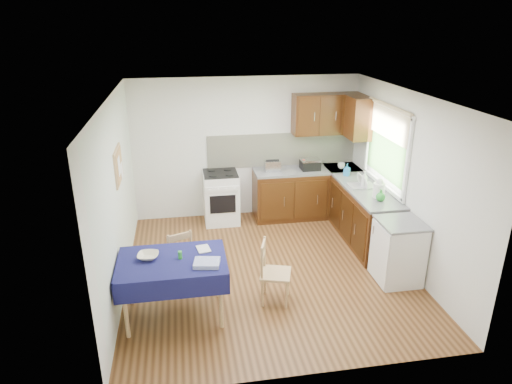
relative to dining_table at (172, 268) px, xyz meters
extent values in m
plane|color=#4B2C14|center=(1.33, 0.86, -0.67)|extent=(4.20, 4.20, 0.00)
cube|color=white|center=(1.33, 0.86, 1.83)|extent=(4.00, 4.20, 0.02)
cube|color=silver|center=(1.33, 2.96, 0.58)|extent=(4.00, 0.02, 2.50)
cube|color=silver|center=(1.33, -1.24, 0.58)|extent=(4.00, 0.02, 2.50)
cube|color=silver|center=(-0.67, 0.86, 0.58)|extent=(0.02, 4.20, 2.50)
cube|color=silver|center=(3.33, 0.86, 0.58)|extent=(0.02, 4.20, 2.50)
cube|color=black|center=(2.38, 2.66, -0.24)|extent=(1.90, 0.60, 0.86)
cube|color=black|center=(3.03, 1.51, -0.24)|extent=(0.60, 1.70, 0.86)
cube|color=slate|center=(2.38, 2.66, 0.21)|extent=(1.90, 0.60, 0.04)
cube|color=slate|center=(3.03, 1.51, 0.21)|extent=(0.60, 1.70, 0.04)
cube|color=slate|center=(3.03, 2.66, 0.21)|extent=(0.60, 0.60, 0.04)
cube|color=beige|center=(1.98, 2.94, 0.53)|extent=(2.70, 0.02, 0.60)
cube|color=black|center=(2.73, 2.78, 1.18)|extent=(1.20, 0.35, 0.70)
cube|color=black|center=(3.15, 2.36, 1.18)|extent=(0.35, 0.50, 0.70)
cube|color=white|center=(0.83, 2.66, -0.22)|extent=(0.60, 0.60, 0.90)
cube|color=black|center=(0.83, 2.66, 0.24)|extent=(0.58, 0.58, 0.02)
cube|color=black|center=(0.83, 2.35, -0.22)|extent=(0.44, 0.01, 0.32)
cube|color=#305724|center=(3.31, 1.56, 0.83)|extent=(0.01, 1.40, 0.85)
cube|color=white|center=(3.30, 1.56, 1.48)|extent=(0.04, 1.48, 0.06)
cube|color=white|center=(3.30, 1.56, 0.28)|extent=(0.04, 1.48, 0.06)
cube|color=tan|center=(3.28, 1.56, 1.26)|extent=(0.02, 1.36, 0.44)
cube|color=white|center=(3.03, 0.31, -0.24)|extent=(0.55, 0.58, 0.85)
cube|color=slate|center=(3.03, 0.31, 0.20)|extent=(0.58, 0.60, 0.03)
cube|color=#A78553|center=(-0.65, 1.16, 0.93)|extent=(0.02, 0.62, 0.47)
cube|color=#AE7949|center=(-0.63, 1.16, 0.93)|extent=(0.01, 0.56, 0.41)
cube|color=white|center=(-0.62, 1.08, 0.95)|extent=(0.00, 0.18, 0.24)
cube|color=white|center=(-0.62, 1.28, 0.83)|extent=(0.00, 0.15, 0.20)
cube|color=#111041|center=(0.00, 0.00, 0.09)|extent=(1.23, 0.82, 0.03)
cube|color=#111041|center=(0.00, -0.42, -0.02)|extent=(1.27, 0.02, 0.26)
cube|color=#111041|center=(0.00, 0.42, -0.02)|extent=(1.27, 0.02, 0.26)
cube|color=#111041|center=(-0.63, 0.00, -0.02)|extent=(0.02, 0.86, 0.26)
cube|color=#111041|center=(0.63, 0.00, -0.02)|extent=(0.02, 0.86, 0.26)
cylinder|color=#A78553|center=(-0.54, -0.33, -0.30)|extent=(0.05, 0.05, 0.74)
cylinder|color=#A78553|center=(0.54, -0.33, -0.30)|extent=(0.05, 0.05, 0.74)
cylinder|color=#A78553|center=(-0.54, 0.33, -0.30)|extent=(0.05, 0.05, 0.74)
cylinder|color=#A78553|center=(0.54, 0.33, -0.30)|extent=(0.05, 0.05, 0.74)
cube|color=#A78553|center=(0.04, 0.72, -0.27)|extent=(0.48, 0.48, 0.04)
cube|color=#A78553|center=(0.10, 0.57, 0.04)|extent=(0.32, 0.15, 0.27)
cylinder|color=#A78553|center=(0.13, 0.91, -0.47)|extent=(0.03, 0.03, 0.40)
cylinder|color=#A78553|center=(-0.16, 0.80, -0.47)|extent=(0.03, 0.03, 0.40)
cylinder|color=#A78553|center=(0.23, 0.63, -0.47)|extent=(0.03, 0.03, 0.40)
cylinder|color=#A78553|center=(-0.05, 0.52, -0.47)|extent=(0.03, 0.03, 0.40)
cube|color=#A78553|center=(1.27, 0.09, -0.27)|extent=(0.46, 0.46, 0.04)
cube|color=#A78553|center=(1.12, 0.14, 0.04)|extent=(0.12, 0.33, 0.26)
cylinder|color=#A78553|center=(1.37, -0.09, -0.47)|extent=(0.03, 0.03, 0.40)
cylinder|color=#A78553|center=(1.46, 0.19, -0.47)|extent=(0.03, 0.03, 0.40)
cylinder|color=#A78553|center=(1.08, -0.01, -0.47)|extent=(0.03, 0.03, 0.40)
cylinder|color=#A78553|center=(1.17, 0.28, -0.47)|extent=(0.03, 0.03, 0.40)
cube|color=silver|center=(1.74, 2.64, 0.33)|extent=(0.27, 0.17, 0.19)
cube|color=black|center=(1.74, 2.64, 0.44)|extent=(0.23, 0.02, 0.02)
cube|color=black|center=(2.42, 2.63, 0.31)|extent=(0.33, 0.28, 0.15)
cube|color=silver|center=(2.42, 2.63, 0.41)|extent=(0.33, 0.28, 0.03)
cylinder|color=red|center=(2.29, 2.59, 0.33)|extent=(0.04, 0.04, 0.19)
cube|color=gold|center=(2.43, 2.82, 0.32)|extent=(0.13, 0.09, 0.17)
cube|color=#949499|center=(3.00, 1.65, 0.24)|extent=(0.40, 0.31, 0.02)
cylinder|color=white|center=(3.00, 1.65, 0.33)|extent=(0.05, 0.19, 0.19)
cylinder|color=white|center=(3.06, 1.17, 0.34)|extent=(0.18, 0.18, 0.22)
sphere|color=white|center=(3.06, 1.17, 0.48)|extent=(0.11, 0.11, 0.11)
imported|color=silver|center=(2.98, 2.58, 0.29)|extent=(0.17, 0.17, 0.10)
imported|color=white|center=(3.00, 1.59, 0.37)|extent=(0.14, 0.14, 0.27)
imported|color=#1F6EBA|center=(2.94, 2.20, 0.34)|extent=(0.13, 0.13, 0.21)
imported|color=green|center=(3.03, 1.02, 0.32)|extent=(0.17, 0.17, 0.18)
imported|color=beige|center=(-0.27, 0.09, 0.14)|extent=(0.28, 0.28, 0.06)
imported|color=white|center=(0.31, 0.18, 0.11)|extent=(0.19, 0.23, 0.02)
cylinder|color=green|center=(0.10, 0.01, 0.15)|extent=(0.05, 0.05, 0.10)
cube|color=#2A3E9C|center=(0.40, -0.19, 0.13)|extent=(0.33, 0.28, 0.05)
camera|label=1|loc=(0.19, -4.80, 2.78)|focal=32.00mm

